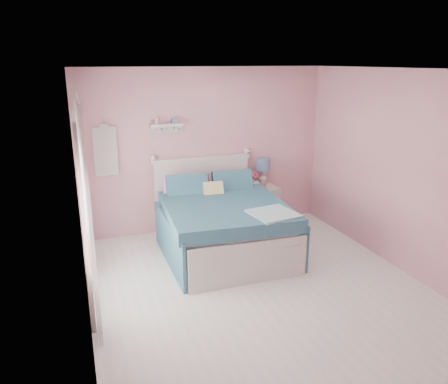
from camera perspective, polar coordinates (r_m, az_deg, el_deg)
floor at (r=5.50m, az=4.69°, el=-12.48°), size 4.50×4.50×0.00m
room_shell at (r=4.93m, az=5.12°, el=3.79°), size 4.50×4.50×4.50m
bed at (r=6.32m, az=-0.28°, el=-4.34°), size 1.75×2.14×1.21m
nightstand at (r=7.40m, az=5.03°, el=-1.81°), size 0.46×0.45×0.66m
table_lamp at (r=7.34m, az=5.14°, el=3.33°), size 0.23×0.23×0.46m
vase at (r=7.25m, az=4.07°, el=1.24°), size 0.20×0.20×0.16m
teacup at (r=7.17m, az=5.17°, el=0.72°), size 0.13×0.13×0.08m
roses at (r=7.21m, az=4.09°, el=2.14°), size 0.14×0.11×0.12m
wall_shelf at (r=6.77m, az=-7.56°, el=8.57°), size 0.50×0.15×0.25m
hanging_dress at (r=6.69m, az=-15.21°, el=5.12°), size 0.34×0.03×0.72m
french_door at (r=5.03m, az=-17.99°, el=-2.76°), size 0.04×1.32×2.16m
curtain_near at (r=4.30m, az=-17.08°, el=-4.53°), size 0.04×0.40×2.32m
curtain_far at (r=5.71m, az=-17.86°, el=0.68°), size 0.04×0.40×2.32m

